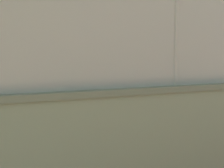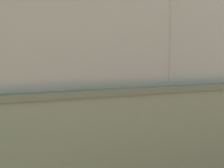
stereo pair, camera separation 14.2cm
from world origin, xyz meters
name	(u,v)px [view 2 (the right image)]	position (x,y,z in m)	size (l,w,h in m)	color
ground_plane	(60,93)	(0.00, 0.00, 0.00)	(260.00, 260.00, 0.00)	tan
perimeter_wall	(169,142)	(2.48, 13.82, 0.83)	(24.52, 1.21, 1.65)	slate
fence_panel_on_wall	(171,8)	(2.48, 13.82, 2.73)	(24.08, 0.87, 2.16)	gray
player_foreground_swinging	(167,77)	(-4.70, 3.21, 0.93)	(0.90, 0.96, 1.58)	black
sports_ball	(197,69)	(-5.97, 4.03, 1.37)	(0.09, 0.09, 0.09)	white
courtside_bench	(39,153)	(4.03, 12.33, 0.46)	(1.61, 0.43, 0.87)	brown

